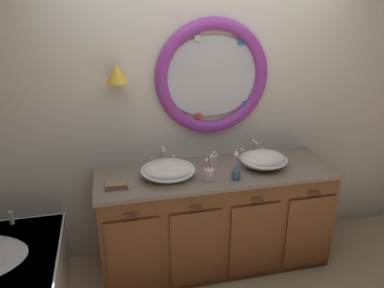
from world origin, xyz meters
TOP-DOWN VIEW (x-y plane):
  - ground_plane at (0.00, 0.00)m, footprint 14.00×14.00m
  - back_wall_assembly at (0.00, 0.59)m, footprint 6.40×0.26m
  - vanity_counter at (0.03, 0.25)m, footprint 1.95×0.65m
  - sink_basin_left at (-0.37, 0.22)m, footprint 0.43×0.43m
  - sink_basin_right at (0.43, 0.22)m, footprint 0.39×0.39m
  - faucet_set_left at (-0.37, 0.47)m, footprint 0.23×0.14m
  - faucet_set_right at (0.43, 0.47)m, footprint 0.23×0.13m
  - toothbrush_holder_left at (-0.08, 0.08)m, footprint 0.08×0.08m
  - toothbrush_holder_right at (0.13, 0.07)m, footprint 0.08×0.08m
  - soap_dispenser at (0.03, 0.32)m, footprint 0.06×0.07m
  - folded_hand_towel at (-0.77, 0.14)m, footprint 0.17×0.11m

SIDE VIEW (x-z plane):
  - ground_plane at x=0.00m, z-range 0.00..0.00m
  - vanity_counter at x=0.03m, z-range 0.00..0.89m
  - folded_hand_towel at x=-0.77m, z-range 0.89..0.92m
  - toothbrush_holder_right at x=0.13m, z-range 0.83..1.06m
  - toothbrush_holder_left at x=-0.08m, z-range 0.84..1.05m
  - sink_basin_left at x=-0.37m, z-range 0.89..1.01m
  - soap_dispenser at x=0.03m, z-range 0.88..1.02m
  - faucet_set_right at x=0.43m, z-range 0.87..1.03m
  - faucet_set_left at x=-0.37m, z-range 0.87..1.03m
  - sink_basin_right at x=0.43m, z-range 0.89..1.03m
  - back_wall_assembly at x=0.00m, z-range 0.03..2.63m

